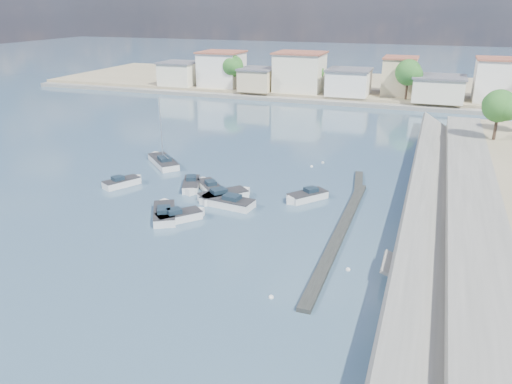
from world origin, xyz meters
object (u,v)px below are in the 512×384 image
Objects in this scene: motorboat_d at (306,197)px; motorboat_g at (191,185)px; sailboat at (163,161)px; motorboat_f at (209,187)px; motorboat_h at (226,195)px; motorboat_a at (164,213)px; motorboat_e at (123,182)px; motorboat_b at (181,216)px; motorboat_c at (225,202)px.

motorboat_d and motorboat_g have the same top height.
motorboat_d is 0.50× the size of sailboat.
motorboat_f is at bearing -34.23° from sailboat.
motorboat_h is (2.85, -1.91, 0.00)m from motorboat_f.
motorboat_a is 0.62× the size of sailboat.
motorboat_g is (7.76, 1.75, 0.00)m from motorboat_e.
motorboat_h is at bearing -162.77° from motorboat_d.
motorboat_h is (1.88, 6.57, 0.00)m from motorboat_b.
motorboat_e is at bearing -167.99° from motorboat_f.
motorboat_b is 8.69m from motorboat_g.
motorboat_f is at bearing 146.08° from motorboat_h.
motorboat_e is 7.95m from motorboat_g.
sailboat reaches higher than motorboat_c.
motorboat_g is at bearing -170.64° from motorboat_f.
sailboat reaches higher than motorboat_f.
sailboat reaches higher than motorboat_d.
motorboat_d is (10.03, 9.10, -0.00)m from motorboat_b.
motorboat_b is 18.43m from sailboat.
motorboat_b is 1.05× the size of motorboat_f.
motorboat_g is (-3.03, 8.14, 0.00)m from motorboat_b.
motorboat_f is 0.81× the size of motorboat_h.
motorboat_c is at bearing -46.14° from motorboat_f.
motorboat_c is 13.40m from motorboat_e.
motorboat_f is 0.47× the size of sailboat.
motorboat_g is at bearing 162.20° from motorboat_h.
sailboat is (-7.60, 6.91, 0.03)m from motorboat_g.
motorboat_b and motorboat_f have the same top height.
motorboat_c is 8.62m from motorboat_d.
motorboat_b is 0.49× the size of sailboat.
sailboat reaches higher than motorboat_g.
motorboat_d and motorboat_f have the same top height.
motorboat_a is at bearing -143.34° from motorboat_d.
motorboat_e is 8.66m from sailboat.
sailboat is at bearing 137.72° from motorboat_g.
motorboat_g is (-5.55, 3.29, 0.00)m from motorboat_c.
motorboat_f is at bearing 9.36° from motorboat_g.
motorboat_b is at bearing -137.79° from motorboat_d.
motorboat_c and motorboat_f have the same top height.
sailboat reaches higher than motorboat_h.
motorboat_a is at bearing -120.88° from motorboat_h.
motorboat_c and motorboat_g have the same top height.
motorboat_h is at bearing 74.04° from motorboat_b.
sailboat reaches higher than motorboat_b.
sailboat reaches higher than motorboat_e.
sailboat is (-8.69, 14.86, 0.03)m from motorboat_a.
motorboat_d is 0.90× the size of motorboat_g.
motorboat_f is (-0.97, 8.48, 0.00)m from motorboat_b.
motorboat_d is 11.01m from motorboat_f.
motorboat_c is at bearing -37.81° from sailboat.
motorboat_h is (-8.15, -2.53, 0.00)m from motorboat_d.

